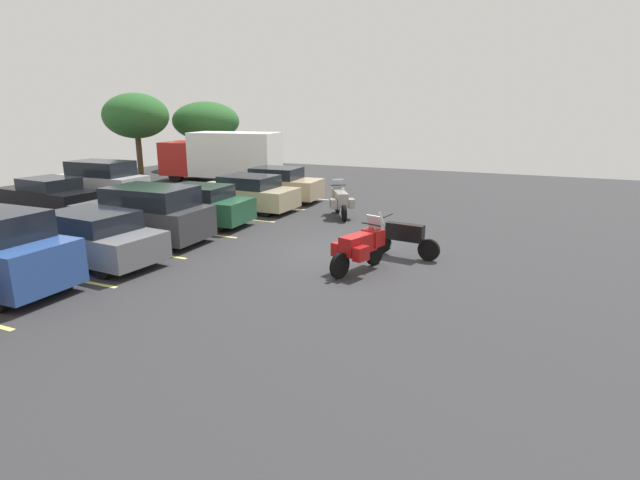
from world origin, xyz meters
name	(u,v)px	position (x,y,z in m)	size (l,w,h in m)	color
ground	(343,256)	(0.00, 0.00, -0.05)	(44.00, 44.00, 0.10)	#2D2D30
motorcycle_touring	(360,246)	(-1.25, -0.98, 0.68)	(2.12, 1.14, 1.43)	black
motorcycle_second	(404,237)	(0.49, -1.72, 0.59)	(0.62, 2.12, 1.28)	black
motorcycle_third	(340,200)	(4.97, 2.08, 0.67)	(1.97, 1.40, 1.43)	black
parking_stripes	(149,239)	(-0.99, 6.56, 0.00)	(18.57, 5.18, 0.01)	#EAE066
car_grey	(87,237)	(-3.66, 6.27, 0.72)	(2.15, 4.83, 1.49)	slate
car_charcoal	(145,215)	(-1.22, 6.44, 0.89)	(2.09, 4.46, 1.82)	#38383D
car_green	(194,205)	(1.40, 6.51, 0.74)	(2.03, 4.45, 1.49)	#235638
car_champagne	(244,194)	(4.50, 6.30, 0.72)	(1.99, 4.66, 1.49)	#C1B289
car_tan	(274,185)	(6.93, 6.24, 0.76)	(2.05, 4.63, 1.58)	tan
car_far_black	(48,195)	(0.95, 13.75, 0.69)	(2.19, 4.91, 1.42)	black
car_far_silver	(101,181)	(3.58, 13.56, 0.93)	(1.95, 4.38, 1.88)	#B7B7BC
box_truck	(223,156)	(11.39, 12.14, 1.53)	(3.32, 7.23, 2.88)	#A51E19
tree_center_left	(206,121)	(16.69, 17.17, 3.35)	(4.71, 4.71, 4.71)	#4C3823
tree_rear	(136,116)	(11.99, 19.16, 3.75)	(4.15, 4.15, 5.20)	#4C3823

